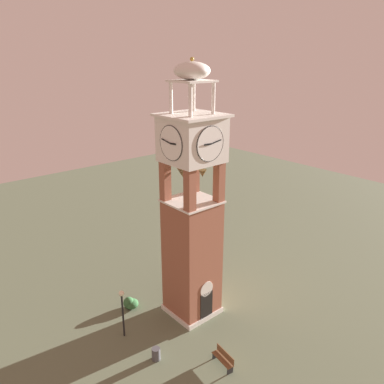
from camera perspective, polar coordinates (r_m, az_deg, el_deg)
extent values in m
plane|color=#5B664C|center=(28.86, 0.00, -17.25)|extent=(80.00, 80.00, 0.00)
cube|color=#93543D|center=(26.56, 0.00, -9.98)|extent=(3.00, 3.00, 8.40)
cube|color=silver|center=(28.76, 0.00, -16.97)|extent=(3.20, 3.20, 0.35)
cube|color=black|center=(27.27, 2.17, -16.75)|extent=(1.10, 0.04, 2.20)
cylinder|color=silver|center=(26.47, 2.21, -14.31)|extent=(1.10, 0.04, 1.10)
cube|color=#93543D|center=(22.66, -0.32, 0.13)|extent=(0.56, 0.56, 2.71)
cube|color=#93543D|center=(24.23, 4.07, 1.39)|extent=(0.56, 0.56, 2.71)
cube|color=#93543D|center=(24.47, -4.03, 1.58)|extent=(0.56, 0.56, 2.71)
cube|color=#93543D|center=(25.93, 0.28, 2.67)|extent=(0.56, 0.56, 2.71)
cube|color=silver|center=(24.73, 0.00, -1.37)|extent=(3.16, 3.16, 0.12)
cone|color=brown|center=(24.45, 1.35, 3.16)|extent=(0.45, 0.45, 0.41)
cone|color=brown|center=(24.73, -0.39, 3.36)|extent=(0.44, 0.44, 0.53)
cone|color=brown|center=(24.25, -1.56, 3.02)|extent=(0.60, 0.60, 0.50)
cone|color=brown|center=(23.70, -1.27, 2.63)|extent=(0.59, 0.59, 0.46)
cone|color=brown|center=(23.46, 0.04, 2.45)|extent=(0.43, 0.43, 0.51)
cone|color=brown|center=(23.96, 1.57, 2.82)|extent=(0.54, 0.54, 0.47)
cube|color=silver|center=(23.58, 0.00, 7.86)|extent=(3.24, 3.24, 2.79)
cylinder|color=white|center=(22.39, 2.76, 7.20)|extent=(2.12, 0.05, 2.12)
torus|color=black|center=(22.39, 2.76, 7.20)|extent=(2.14, 0.06, 2.14)
cube|color=black|center=(22.17, 2.37, 7.12)|extent=(0.53, 0.03, 0.12)
cube|color=black|center=(22.62, 3.65, 7.50)|extent=(0.85, 0.03, 0.21)
cylinder|color=white|center=(24.82, -2.50, 8.44)|extent=(2.12, 0.05, 2.12)
torus|color=black|center=(24.82, -2.50, 8.44)|extent=(2.14, 0.06, 2.14)
cube|color=black|center=(24.70, -3.07, 8.41)|extent=(0.53, 0.03, 0.12)
cube|color=black|center=(25.11, -1.83, 8.75)|extent=(0.85, 0.03, 0.21)
cylinder|color=white|center=(22.57, -3.18, 7.29)|extent=(0.05, 2.12, 2.12)
torus|color=black|center=(22.57, -3.18, 7.29)|extent=(0.06, 2.14, 2.14)
cube|color=black|center=(22.32, -2.89, 7.20)|extent=(0.03, 0.53, 0.12)
cube|color=black|center=(22.84, -3.95, 7.62)|extent=(0.03, 0.85, 0.21)
cylinder|color=white|center=(24.66, 2.92, 8.36)|extent=(0.05, 2.12, 2.12)
torus|color=black|center=(24.66, 2.92, 8.36)|extent=(0.06, 2.14, 2.14)
cube|color=black|center=(24.51, 3.45, 8.31)|extent=(0.03, 0.53, 0.12)
cube|color=black|center=(24.98, 2.35, 8.69)|extent=(0.03, 0.85, 0.21)
cube|color=silver|center=(23.32, 0.00, 11.41)|extent=(3.60, 3.60, 0.16)
cylinder|color=silver|center=(21.95, -0.25, 13.52)|extent=(0.22, 0.22, 1.84)
cylinder|color=silver|center=(23.14, 3.21, 13.81)|extent=(0.22, 0.22, 1.84)
cylinder|color=silver|center=(23.33, -3.18, 13.86)|extent=(0.22, 0.22, 1.84)
cylinder|color=silver|center=(24.45, 0.23, 14.15)|extent=(0.22, 0.22, 1.84)
cube|color=silver|center=(23.12, 0.00, 16.27)|extent=(2.22, 2.22, 0.12)
ellipsoid|color=silver|center=(23.10, 0.00, 17.69)|extent=(2.14, 2.14, 1.03)
sphere|color=#B79338|center=(23.08, 0.00, 19.26)|extent=(0.24, 0.24, 0.24)
cube|color=brown|center=(24.64, 4.60, -23.67)|extent=(0.65, 1.64, 0.06)
cube|color=brown|center=(24.54, 5.00, -23.01)|extent=(0.27, 1.59, 0.44)
cube|color=#2D2D33|center=(24.41, 5.71, -25.01)|extent=(0.40, 0.13, 0.42)
cube|color=#2D2D33|center=(25.22, 3.51, -23.15)|extent=(0.40, 0.13, 0.42)
cylinder|color=black|center=(26.20, -10.27, -17.79)|extent=(0.12, 0.12, 3.07)
sphere|color=#F9EFCC|center=(25.20, -10.52, -14.69)|extent=(0.36, 0.36, 0.36)
cylinder|color=#4C4C51|center=(25.05, -5.40, -22.97)|extent=(0.52, 0.52, 0.80)
ellipsoid|color=#336638|center=(29.24, -9.04, -16.17)|extent=(1.02, 1.02, 0.67)
ellipsoid|color=#336638|center=(29.18, -9.43, -16.03)|extent=(0.79, 0.79, 0.87)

